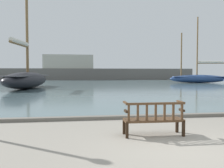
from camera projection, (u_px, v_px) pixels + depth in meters
The scene contains 7 objects.
ground_plane at pixel (184, 150), 5.49m from camera, with size 160.00×160.00×0.00m, color gray.
harbor_water at pixel (88, 81), 48.97m from camera, with size 100.00×80.00×0.08m, color slate.
quay_edge_kerb at pixel (140, 117), 9.29m from camera, with size 40.00×0.30×0.12m, color slate.
park_bench at pixel (154, 118), 6.72m from camera, with size 1.61×0.55×0.92m.
sailboat_far_port at pixel (27, 78), 25.69m from camera, with size 4.23×11.35×12.58m.
sailboat_nearest_starboard at pixel (198, 78), 39.14m from camera, with size 9.12×4.02×10.27m.
far_breakwater at pixel (82, 72), 55.70m from camera, with size 49.47×2.40×5.88m.
Camera 1 is at (-2.36, -5.13, 1.70)m, focal length 40.00 mm.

